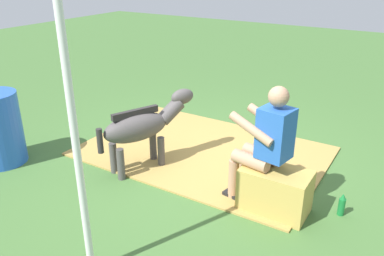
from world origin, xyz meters
name	(u,v)px	position (x,y,z in m)	size (l,w,h in m)	color
ground_plane	(205,164)	(0.00, 0.00, 0.00)	(24.00, 24.00, 0.00)	#426B33
hay_patch	(203,151)	(0.20, -0.29, 0.01)	(3.17, 2.17, 0.02)	#AD8C47
hay_bale	(275,191)	(-1.11, 0.49, 0.23)	(0.70, 0.42, 0.47)	tan
person_seated	(264,142)	(-0.94, 0.47, 0.74)	(0.70, 0.49, 1.35)	tan
pony_standing	(143,126)	(0.62, 0.47, 0.56)	(0.71, 1.27, 0.93)	#4C4747
soda_bottle	(342,205)	(-1.73, 0.21, 0.12)	(0.07, 0.07, 0.25)	#197233
tent_pole_left	(77,155)	(-0.12, 2.15, 1.11)	(0.06, 0.06, 2.21)	silver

